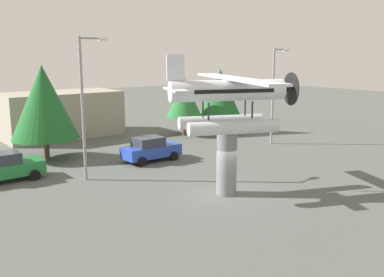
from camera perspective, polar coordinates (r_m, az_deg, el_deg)
ground_plane at (r=23.83m, az=4.54°, el=-7.35°), size 140.00×140.00×0.00m
display_pedestal at (r=23.33m, az=4.61°, el=-3.24°), size 1.10×1.10×3.52m
floatplane_monument at (r=22.77m, az=5.05°, el=5.18°), size 7.17×9.99×4.00m
car_near_green at (r=28.16m, az=-23.50°, el=-3.49°), size 4.20×2.02×1.76m
car_mid_blue at (r=30.82m, az=-5.50°, el=-1.39°), size 4.20×2.02×1.76m
streetlight_primary at (r=26.25m, az=-13.99°, el=5.08°), size 1.84×0.28×8.55m
streetlight_secondary at (r=36.87m, az=10.88°, el=6.45°), size 1.84×0.28×8.01m
storefront_building at (r=41.67m, az=-17.00°, el=3.10°), size 10.47×5.33×4.10m
tree_east at (r=32.47m, az=-19.07°, el=4.56°), size 4.76×4.76×6.81m
tree_center_back at (r=40.04m, az=-1.05°, el=5.44°), size 3.33×3.33×5.42m
tree_far_east at (r=41.67m, az=3.75°, el=6.04°), size 4.09×4.09×6.12m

